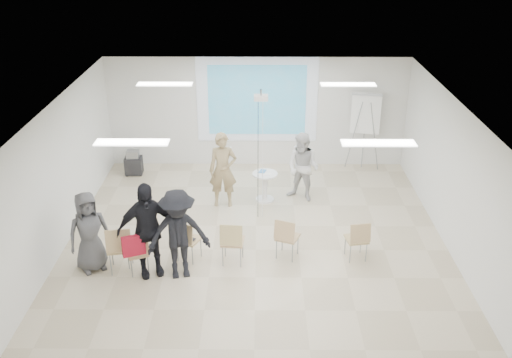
{
  "coord_description": "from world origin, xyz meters",
  "views": [
    {
      "loc": [
        0.08,
        -10.12,
        6.33
      ],
      "look_at": [
        0.0,
        0.8,
        1.25
      ],
      "focal_mm": 40.0,
      "sensor_mm": 36.0,
      "label": 1
    }
  ],
  "objects_px": {
    "player_right": "(303,164)",
    "audience_mid": "(178,229)",
    "chair_left_mid": "(138,252)",
    "chair_right_inner": "(286,235)",
    "chair_right_far": "(358,238)",
    "chair_center": "(232,240)",
    "laptop": "(189,238)",
    "player_left": "(223,165)",
    "chair_far_left": "(120,246)",
    "flipchart_easel": "(366,114)",
    "audience_left": "(146,223)",
    "audience_outer": "(88,227)",
    "chair_left_inner": "(187,238)",
    "pedestal_table": "(265,185)",
    "av_cart": "(134,163)"
  },
  "relations": [
    {
      "from": "audience_left",
      "to": "audience_outer",
      "type": "distance_m",
      "value": 1.17
    },
    {
      "from": "pedestal_table",
      "to": "audience_mid",
      "type": "bearing_deg",
      "value": -117.2
    },
    {
      "from": "chair_far_left",
      "to": "chair_left_mid",
      "type": "bearing_deg",
      "value": -16.82
    },
    {
      "from": "chair_left_mid",
      "to": "chair_left_inner",
      "type": "relative_size",
      "value": 0.92
    },
    {
      "from": "chair_center",
      "to": "audience_outer",
      "type": "distance_m",
      "value": 2.75
    },
    {
      "from": "chair_right_inner",
      "to": "audience_mid",
      "type": "xyz_separation_m",
      "value": [
        -2.05,
        -0.62,
        0.5
      ]
    },
    {
      "from": "pedestal_table",
      "to": "laptop",
      "type": "relative_size",
      "value": 2.33
    },
    {
      "from": "chair_left_mid",
      "to": "audience_outer",
      "type": "xyz_separation_m",
      "value": [
        -0.94,
        0.17,
        0.43
      ]
    },
    {
      "from": "pedestal_table",
      "to": "av_cart",
      "type": "xyz_separation_m",
      "value": [
        -3.49,
        1.53,
        -0.1
      ]
    },
    {
      "from": "flipchart_easel",
      "to": "chair_left_inner",
      "type": "bearing_deg",
      "value": -121.55
    },
    {
      "from": "player_right",
      "to": "laptop",
      "type": "height_order",
      "value": "player_right"
    },
    {
      "from": "chair_left_inner",
      "to": "audience_left",
      "type": "relative_size",
      "value": 0.41
    },
    {
      "from": "pedestal_table",
      "to": "av_cart",
      "type": "height_order",
      "value": "pedestal_table"
    },
    {
      "from": "chair_right_far",
      "to": "chair_left_mid",
      "type": "bearing_deg",
      "value": 176.94
    },
    {
      "from": "chair_left_mid",
      "to": "chair_right_inner",
      "type": "relative_size",
      "value": 0.92
    },
    {
      "from": "player_left",
      "to": "audience_left",
      "type": "relative_size",
      "value": 0.93
    },
    {
      "from": "chair_right_far",
      "to": "audience_mid",
      "type": "distance_m",
      "value": 3.55
    },
    {
      "from": "player_right",
      "to": "audience_mid",
      "type": "xyz_separation_m",
      "value": [
        -2.55,
        -3.27,
        0.09
      ]
    },
    {
      "from": "chair_left_inner",
      "to": "audience_outer",
      "type": "distance_m",
      "value": 1.88
    },
    {
      "from": "player_right",
      "to": "chair_left_mid",
      "type": "distance_m",
      "value": 4.66
    },
    {
      "from": "player_right",
      "to": "chair_right_inner",
      "type": "distance_m",
      "value": 2.73
    },
    {
      "from": "player_right",
      "to": "chair_left_mid",
      "type": "relative_size",
      "value": 2.26
    },
    {
      "from": "chair_left_mid",
      "to": "av_cart",
      "type": "xyz_separation_m",
      "value": [
        -1.04,
        4.66,
        -0.18
      ]
    },
    {
      "from": "chair_center",
      "to": "audience_outer",
      "type": "relative_size",
      "value": 0.51
    },
    {
      "from": "chair_center",
      "to": "flipchart_easel",
      "type": "xyz_separation_m",
      "value": [
        3.33,
        4.74,
        1.0
      ]
    },
    {
      "from": "player_right",
      "to": "audience_left",
      "type": "distance_m",
      "value": 4.48
    },
    {
      "from": "chair_center",
      "to": "audience_left",
      "type": "distance_m",
      "value": 1.7
    },
    {
      "from": "chair_left_inner",
      "to": "chair_right_inner",
      "type": "relative_size",
      "value": 1.0
    },
    {
      "from": "chair_right_far",
      "to": "chair_center",
      "type": "bearing_deg",
      "value": 173.95
    },
    {
      "from": "audience_outer",
      "to": "chair_left_mid",
      "type": "bearing_deg",
      "value": -42.53
    },
    {
      "from": "chair_left_mid",
      "to": "flipchart_easel",
      "type": "xyz_separation_m",
      "value": [
        5.11,
        5.08,
        1.07
      ]
    },
    {
      "from": "player_left",
      "to": "audience_outer",
      "type": "relative_size",
      "value": 1.11
    },
    {
      "from": "player_right",
      "to": "chair_right_far",
      "type": "relative_size",
      "value": 2.13
    },
    {
      "from": "av_cart",
      "to": "audience_mid",
      "type": "bearing_deg",
      "value": -71.19
    },
    {
      "from": "laptop",
      "to": "audience_left",
      "type": "xyz_separation_m",
      "value": [
        -0.71,
        -0.52,
        0.62
      ]
    },
    {
      "from": "player_left",
      "to": "flipchart_easel",
      "type": "xyz_separation_m",
      "value": [
        3.65,
        2.17,
        0.53
      ]
    },
    {
      "from": "av_cart",
      "to": "pedestal_table",
      "type": "bearing_deg",
      "value": -26.26
    },
    {
      "from": "audience_outer",
      "to": "player_left",
      "type": "bearing_deg",
      "value": 16.66
    },
    {
      "from": "laptop",
      "to": "audience_outer",
      "type": "height_order",
      "value": "audience_outer"
    },
    {
      "from": "player_left",
      "to": "player_right",
      "type": "relative_size",
      "value": 1.09
    },
    {
      "from": "chair_center",
      "to": "laptop",
      "type": "relative_size",
      "value": 2.86
    },
    {
      "from": "chair_center",
      "to": "chair_left_inner",
      "type": "bearing_deg",
      "value": 177.59
    },
    {
      "from": "player_left",
      "to": "audience_outer",
      "type": "height_order",
      "value": "player_left"
    },
    {
      "from": "flipchart_easel",
      "to": "chair_center",
      "type": "bearing_deg",
      "value": -114.2
    },
    {
      "from": "audience_mid",
      "to": "flipchart_easel",
      "type": "xyz_separation_m",
      "value": [
        4.3,
        5.15,
        0.53
      ]
    },
    {
      "from": "chair_left_inner",
      "to": "flipchart_easel",
      "type": "bearing_deg",
      "value": 71.45
    },
    {
      "from": "player_left",
      "to": "audience_outer",
      "type": "bearing_deg",
      "value": -132.74
    },
    {
      "from": "pedestal_table",
      "to": "audience_outer",
      "type": "distance_m",
      "value": 4.52
    },
    {
      "from": "pedestal_table",
      "to": "flipchart_easel",
      "type": "height_order",
      "value": "flipchart_easel"
    },
    {
      "from": "chair_far_left",
      "to": "av_cart",
      "type": "xyz_separation_m",
      "value": [
        -0.69,
        4.61,
        -0.28
      ]
    }
  ]
}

